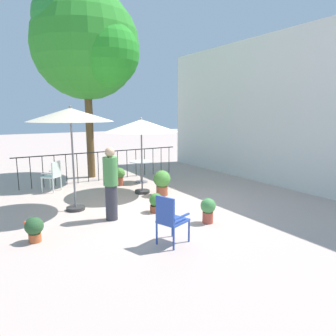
{
  "coord_description": "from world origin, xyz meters",
  "views": [
    {
      "loc": [
        6.63,
        -3.62,
        2.36
      ],
      "look_at": [
        0.0,
        0.49,
        0.93
      ],
      "focal_mm": 32.78,
      "sensor_mm": 36.0,
      "label": 1
    }
  ],
  "objects_px": {
    "cafe_table_0": "(141,168)",
    "potted_plant_1": "(162,181)",
    "patio_chair_0": "(170,218)",
    "shade_tree": "(88,45)",
    "patio_umbrella_0": "(141,126)",
    "potted_plant_2": "(34,228)",
    "patio_chair_1": "(53,174)",
    "potted_plant_0": "(208,209)",
    "standing_person": "(111,183)",
    "patio_umbrella_1": "(70,116)",
    "potted_plant_3": "(156,202)",
    "potted_plant_4": "(120,175)"
  },
  "relations": [
    {
      "from": "cafe_table_0",
      "to": "potted_plant_1",
      "type": "distance_m",
      "value": 1.82
    },
    {
      "from": "patio_umbrella_0",
      "to": "patio_chair_1",
      "type": "distance_m",
      "value": 3.03
    },
    {
      "from": "potted_plant_3",
      "to": "potted_plant_4",
      "type": "xyz_separation_m",
      "value": [
        -2.95,
        0.33,
        0.11
      ]
    },
    {
      "from": "shade_tree",
      "to": "potted_plant_0",
      "type": "distance_m",
      "value": 7.33
    },
    {
      "from": "cafe_table_0",
      "to": "standing_person",
      "type": "height_order",
      "value": "standing_person"
    },
    {
      "from": "potted_plant_2",
      "to": "potted_plant_3",
      "type": "relative_size",
      "value": 1.03
    },
    {
      "from": "patio_umbrella_1",
      "to": "potted_plant_0",
      "type": "bearing_deg",
      "value": 42.39
    },
    {
      "from": "potted_plant_0",
      "to": "potted_plant_2",
      "type": "relative_size",
      "value": 1.15
    },
    {
      "from": "patio_chair_1",
      "to": "potted_plant_0",
      "type": "distance_m",
      "value": 5.05
    },
    {
      "from": "patio_chair_1",
      "to": "cafe_table_0",
      "type": "bearing_deg",
      "value": 84.04
    },
    {
      "from": "potted_plant_2",
      "to": "potted_plant_0",
      "type": "bearing_deg",
      "value": 74.92
    },
    {
      "from": "patio_chair_0",
      "to": "potted_plant_1",
      "type": "height_order",
      "value": "patio_chair_0"
    },
    {
      "from": "shade_tree",
      "to": "potted_plant_1",
      "type": "distance_m",
      "value": 5.52
    },
    {
      "from": "potted_plant_4",
      "to": "standing_person",
      "type": "bearing_deg",
      "value": -26.25
    },
    {
      "from": "cafe_table_0",
      "to": "potted_plant_2",
      "type": "xyz_separation_m",
      "value": [
        3.33,
        -3.88,
        -0.24
      ]
    },
    {
      "from": "shade_tree",
      "to": "patio_umbrella_0",
      "type": "height_order",
      "value": "shade_tree"
    },
    {
      "from": "shade_tree",
      "to": "patio_umbrella_1",
      "type": "relative_size",
      "value": 2.56
    },
    {
      "from": "patio_umbrella_0",
      "to": "potted_plant_1",
      "type": "relative_size",
      "value": 3.05
    },
    {
      "from": "shade_tree",
      "to": "patio_chair_0",
      "type": "relative_size",
      "value": 7.01
    },
    {
      "from": "cafe_table_0",
      "to": "potted_plant_1",
      "type": "relative_size",
      "value": 1.07
    },
    {
      "from": "potted_plant_2",
      "to": "patio_chair_1",
      "type": "bearing_deg",
      "value": 163.27
    },
    {
      "from": "potted_plant_1",
      "to": "potted_plant_3",
      "type": "bearing_deg",
      "value": -36.12
    },
    {
      "from": "shade_tree",
      "to": "patio_chair_1",
      "type": "relative_size",
      "value": 7.01
    },
    {
      "from": "standing_person",
      "to": "shade_tree",
      "type": "bearing_deg",
      "value": 166.53
    },
    {
      "from": "potted_plant_1",
      "to": "potted_plant_4",
      "type": "distance_m",
      "value": 1.83
    },
    {
      "from": "shade_tree",
      "to": "standing_person",
      "type": "height_order",
      "value": "shade_tree"
    },
    {
      "from": "patio_umbrella_1",
      "to": "patio_chair_1",
      "type": "xyz_separation_m",
      "value": [
        -2.13,
        -0.06,
        -1.74
      ]
    },
    {
      "from": "shade_tree",
      "to": "potted_plant_0",
      "type": "relative_size",
      "value": 11.77
    },
    {
      "from": "patio_umbrella_0",
      "to": "potted_plant_3",
      "type": "xyz_separation_m",
      "value": [
        1.74,
        -0.52,
        -1.72
      ]
    },
    {
      "from": "patio_chair_0",
      "to": "shade_tree",
      "type": "bearing_deg",
      "value": 173.71
    },
    {
      "from": "patio_chair_0",
      "to": "standing_person",
      "type": "xyz_separation_m",
      "value": [
        -1.79,
        -0.4,
        0.32
      ]
    },
    {
      "from": "standing_person",
      "to": "patio_chair_1",
      "type": "bearing_deg",
      "value": -170.09
    },
    {
      "from": "shade_tree",
      "to": "potted_plant_3",
      "type": "height_order",
      "value": "shade_tree"
    },
    {
      "from": "patio_chair_1",
      "to": "shade_tree",
      "type": "bearing_deg",
      "value": 129.65
    },
    {
      "from": "potted_plant_0",
      "to": "patio_chair_1",
      "type": "bearing_deg",
      "value": -153.57
    },
    {
      "from": "cafe_table_0",
      "to": "patio_chair_1",
      "type": "relative_size",
      "value": 0.84
    },
    {
      "from": "shade_tree",
      "to": "standing_person",
      "type": "xyz_separation_m",
      "value": [
        4.62,
        -1.11,
        -3.79
      ]
    },
    {
      "from": "patio_umbrella_0",
      "to": "potted_plant_0",
      "type": "relative_size",
      "value": 4.05
    },
    {
      "from": "patio_chair_0",
      "to": "potted_plant_0",
      "type": "xyz_separation_m",
      "value": [
        -0.5,
        1.28,
        -0.2
      ]
    },
    {
      "from": "patio_chair_1",
      "to": "patio_umbrella_0",
      "type": "bearing_deg",
      "value": 54.41
    },
    {
      "from": "patio_chair_0",
      "to": "potted_plant_2",
      "type": "height_order",
      "value": "patio_chair_0"
    },
    {
      "from": "patio_umbrella_0",
      "to": "patio_chair_0",
      "type": "xyz_separation_m",
      "value": [
        3.47,
        -1.21,
        -1.45
      ]
    },
    {
      "from": "potted_plant_2",
      "to": "cafe_table_0",
      "type": "bearing_deg",
      "value": 130.64
    },
    {
      "from": "potted_plant_0",
      "to": "potted_plant_3",
      "type": "height_order",
      "value": "potted_plant_0"
    },
    {
      "from": "patio_umbrella_1",
      "to": "potted_plant_2",
      "type": "distance_m",
      "value": 2.74
    },
    {
      "from": "potted_plant_2",
      "to": "potted_plant_4",
      "type": "relative_size",
      "value": 0.82
    },
    {
      "from": "shade_tree",
      "to": "patio_umbrella_0",
      "type": "relative_size",
      "value": 2.91
    },
    {
      "from": "potted_plant_3",
      "to": "standing_person",
      "type": "height_order",
      "value": "standing_person"
    },
    {
      "from": "shade_tree",
      "to": "potted_plant_2",
      "type": "distance_m",
      "value": 7.18
    },
    {
      "from": "cafe_table_0",
      "to": "potted_plant_3",
      "type": "xyz_separation_m",
      "value": [
        3.0,
        -1.13,
        -0.28
      ]
    }
  ]
}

